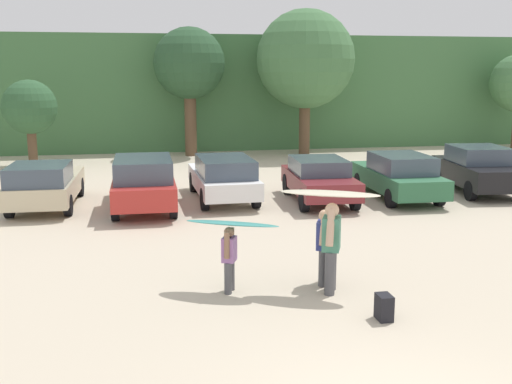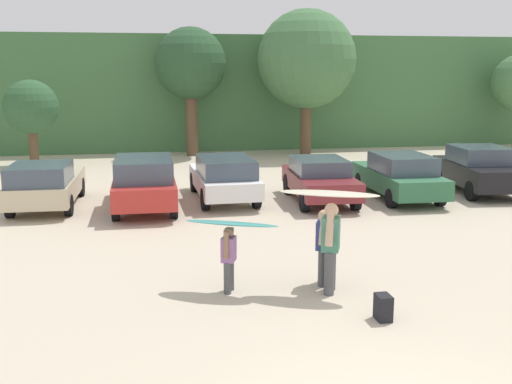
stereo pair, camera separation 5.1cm
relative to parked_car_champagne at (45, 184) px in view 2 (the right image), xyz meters
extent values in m
cube|color=#427042|center=(5.99, 18.72, 2.27)|extent=(108.00, 12.00, 6.07)
cylinder|color=brown|center=(-1.77, 8.93, 0.05)|extent=(0.40, 0.40, 1.64)
sphere|color=#2D5633|center=(-1.77, 8.93, 1.88)|extent=(2.38, 2.38, 2.38)
cylinder|color=brown|center=(5.47, 11.31, 0.77)|extent=(0.59, 0.59, 3.08)
sphere|color=#284C2D|center=(5.47, 11.31, 3.81)|extent=(3.52, 3.52, 3.52)
cylinder|color=brown|center=(11.17, 10.58, 0.58)|extent=(0.55, 0.55, 2.70)
sphere|color=#427042|center=(11.17, 10.58, 4.01)|extent=(4.90, 4.90, 4.90)
cube|color=beige|center=(0.01, 0.29, -0.15)|extent=(1.96, 4.51, 0.61)
cube|color=#3F4C5B|center=(-0.02, -0.78, 0.44)|extent=(1.75, 2.15, 0.56)
cylinder|color=black|center=(-0.78, 1.79, -0.45)|extent=(0.24, 0.64, 0.63)
cylinder|color=black|center=(0.87, 1.74, -0.45)|extent=(0.24, 0.64, 0.63)
cylinder|color=black|center=(-0.86, -1.16, -0.45)|extent=(0.24, 0.64, 0.63)
cylinder|color=black|center=(0.80, -1.20, -0.45)|extent=(0.24, 0.64, 0.63)
cube|color=#B72D28|center=(3.02, -0.51, -0.09)|extent=(1.86, 4.76, 0.65)
cube|color=#3F4C5B|center=(3.02, -0.99, 0.55)|extent=(1.70, 2.64, 0.63)
cylinder|color=black|center=(2.20, 1.06, -0.41)|extent=(0.22, 0.71, 0.71)
cylinder|color=black|center=(3.85, 1.06, -0.41)|extent=(0.22, 0.71, 0.71)
cylinder|color=black|center=(2.19, -2.07, -0.41)|extent=(0.22, 0.71, 0.71)
cylinder|color=black|center=(3.84, -2.08, -0.41)|extent=(0.22, 0.71, 0.71)
cube|color=white|center=(5.60, 0.31, -0.14)|extent=(1.91, 4.65, 0.56)
cube|color=#3F4C5B|center=(5.62, -0.26, 0.43)|extent=(1.72, 2.62, 0.57)
cylinder|color=black|center=(4.76, 1.81, -0.42)|extent=(0.24, 0.70, 0.69)
cylinder|color=black|center=(6.36, 1.85, -0.42)|extent=(0.24, 0.70, 0.69)
cylinder|color=black|center=(4.84, -1.23, -0.42)|extent=(0.24, 0.70, 0.69)
cylinder|color=black|center=(6.45, -1.19, -0.42)|extent=(0.24, 0.70, 0.69)
cube|color=maroon|center=(8.65, -0.65, -0.12)|extent=(1.97, 4.23, 0.57)
cube|color=#3F4C5B|center=(8.66, -0.53, 0.41)|extent=(1.73, 2.23, 0.49)
cylinder|color=black|center=(7.92, 0.75, -0.41)|extent=(0.25, 0.72, 0.71)
cylinder|color=black|center=(9.51, 0.68, -0.41)|extent=(0.25, 0.72, 0.71)
cylinder|color=black|center=(7.79, -1.98, -0.41)|extent=(0.25, 0.72, 0.71)
cylinder|color=black|center=(9.38, -2.06, -0.41)|extent=(0.25, 0.72, 0.71)
cube|color=#2D6642|center=(11.45, -0.44, -0.15)|extent=(1.91, 4.67, 0.62)
cube|color=#3F4C5B|center=(11.44, -0.77, 0.45)|extent=(1.70, 2.32, 0.58)
cylinder|color=black|center=(10.69, 1.11, -0.47)|extent=(0.24, 0.61, 0.60)
cylinder|color=black|center=(12.29, 1.06, -0.47)|extent=(0.24, 0.61, 0.60)
cylinder|color=black|center=(10.60, -1.95, -0.47)|extent=(0.24, 0.61, 0.60)
cylinder|color=black|center=(12.21, -1.99, -0.47)|extent=(0.24, 0.61, 0.60)
cube|color=black|center=(14.61, -0.15, -0.08)|extent=(2.32, 4.32, 0.72)
cube|color=#3F4C5B|center=(14.61, -0.08, 0.57)|extent=(1.94, 2.14, 0.57)
cylinder|color=black|center=(13.90, 1.30, -0.43)|extent=(0.29, 0.68, 0.67)
cylinder|color=black|center=(15.60, 1.12, -0.43)|extent=(0.29, 0.68, 0.67)
cylinder|color=black|center=(13.62, -1.42, -0.43)|extent=(0.29, 0.68, 0.67)
cylinder|color=#4C4C51|center=(6.43, -8.91, -0.34)|extent=(0.20, 0.20, 0.85)
cylinder|color=#4C4C51|center=(6.55, -8.63, -0.34)|extent=(0.20, 0.20, 0.85)
cube|color=#3F7F66|center=(6.49, -8.77, 0.40)|extent=(0.47, 0.53, 0.65)
sphere|color=#D8AD8C|center=(6.49, -8.77, 0.86)|extent=(0.27, 0.27, 0.27)
cylinder|color=#D8AD8C|center=(6.40, -8.99, 0.57)|extent=(0.30, 0.44, 0.68)
cylinder|color=#D8AD8C|center=(6.58, -8.55, 0.57)|extent=(0.21, 0.23, 0.69)
cylinder|color=#4C4C51|center=(4.53, -8.50, -0.46)|extent=(0.15, 0.15, 0.62)
cylinder|color=#4C4C51|center=(4.62, -8.30, -0.46)|extent=(0.15, 0.15, 0.62)
cube|color=#9966A5|center=(4.57, -8.40, 0.09)|extent=(0.34, 0.39, 0.48)
sphere|color=#8C664C|center=(4.57, -8.40, 0.43)|extent=(0.20, 0.20, 0.20)
cylinder|color=#8C664C|center=(4.50, -8.56, 0.22)|extent=(0.15, 0.16, 0.51)
cylinder|color=#8C664C|center=(4.64, -8.24, 0.22)|extent=(0.15, 0.18, 0.51)
cylinder|color=#4C4C51|center=(6.44, -8.42, -0.40)|extent=(0.17, 0.17, 0.74)
cylinder|color=#4C4C51|center=(6.54, -8.18, -0.40)|extent=(0.17, 0.17, 0.74)
cube|color=#333D8C|center=(6.49, -8.30, 0.25)|extent=(0.41, 0.46, 0.56)
sphere|color=#D8AD8C|center=(6.49, -8.30, 0.65)|extent=(0.23, 0.23, 0.23)
cylinder|color=#D8AD8C|center=(6.41, -8.49, 0.40)|extent=(0.27, 0.41, 0.58)
cylinder|color=#D8AD8C|center=(6.57, -8.11, 0.40)|extent=(0.23, 0.32, 0.61)
ellipsoid|color=beige|center=(6.48, -8.64, 1.16)|extent=(1.96, 1.30, 0.07)
ellipsoid|color=teal|center=(4.65, -8.30, 0.57)|extent=(1.90, 1.28, 0.14)
cube|color=black|center=(6.99, -10.24, -0.54)|extent=(0.24, 0.34, 0.45)
camera|label=1|loc=(2.98, -19.65, 3.46)|focal=43.20mm
camera|label=2|loc=(3.03, -19.66, 3.46)|focal=43.20mm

